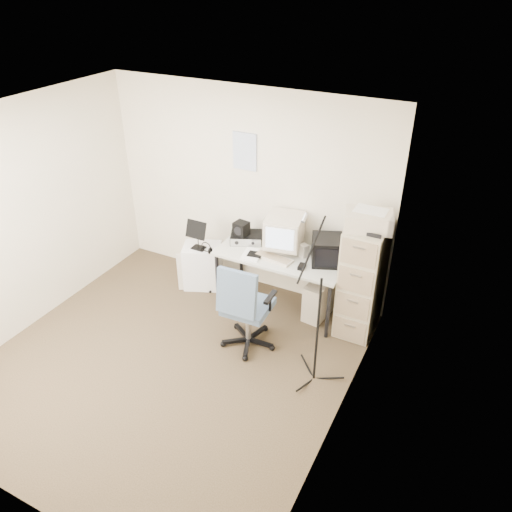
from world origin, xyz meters
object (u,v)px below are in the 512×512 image
at_px(side_cart, 203,266).
at_px(filing_cabinet, 362,279).
at_px(desk, 281,281).
at_px(office_chair, 248,305).

bearing_deg(side_cart, filing_cabinet, -21.16).
bearing_deg(filing_cabinet, side_cart, -178.40).
xyz_separation_m(filing_cabinet, desk, (-0.95, -0.03, -0.29)).
height_order(filing_cabinet, office_chair, filing_cabinet).
bearing_deg(office_chair, side_cart, 141.71).
xyz_separation_m(desk, side_cart, (-1.08, -0.03, -0.08)).
relative_size(desk, office_chair, 1.43).
bearing_deg(desk, side_cart, -178.59).
bearing_deg(desk, office_chair, -91.83).
bearing_deg(office_chair, filing_cabinet, 37.78).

